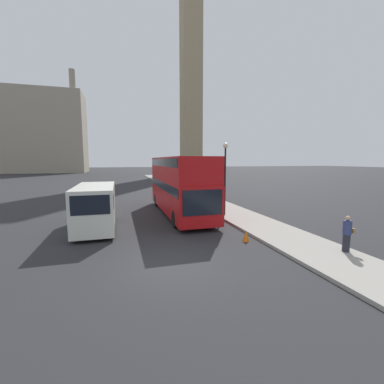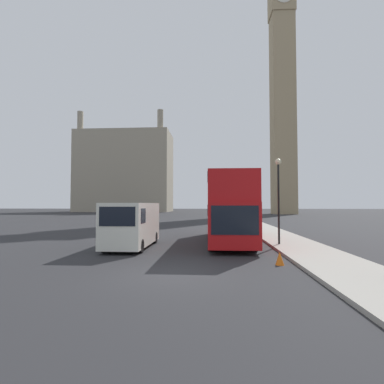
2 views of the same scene
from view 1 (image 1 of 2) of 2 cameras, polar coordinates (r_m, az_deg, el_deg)
name	(u,v)px [view 1 (image 1 of 2)]	position (r m, az deg, el deg)	size (l,w,h in m)	color
ground_plane	(168,266)	(10.32, -5.44, -16.00)	(300.00, 300.00, 0.00)	#28282B
sidewalk_strip	(310,248)	(13.10, 24.70, -11.21)	(3.13, 120.00, 0.15)	#9E998E
clock_tower	(191,55)	(84.70, -0.23, 28.22)	(6.05, 6.22, 67.69)	tan
building_block_distant	(36,132)	(100.73, -31.41, 11.24)	(30.33, 15.39, 32.07)	#9E937F
red_double_decker_bus	(179,183)	(19.23, -2.86, 2.12)	(2.63, 11.15, 4.26)	#B71114
white_van	(96,206)	(15.98, -20.65, -2.98)	(2.14, 5.73, 2.58)	silver
pedestrian	(347,234)	(12.87, 31.20, -7.95)	(0.51, 0.35, 1.56)	#23232D
street_lamp	(225,167)	(18.26, 7.38, 5.46)	(0.36, 0.36, 5.09)	black
traffic_cone	(246,236)	(13.32, 11.91, -9.50)	(0.36, 0.36, 0.55)	orange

